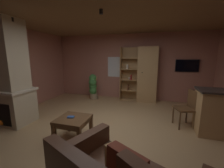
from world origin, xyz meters
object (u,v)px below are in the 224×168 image
table_book_0 (71,117)px  potted_floor_plant (93,86)px  dining_chair (188,106)px  wall_mounted_tv (187,66)px  bookshelf_cabinet (145,75)px  coffee_table (73,122)px  stone_fireplace (9,79)px

table_book_0 → potted_floor_plant: size_ratio=0.13×
dining_chair → wall_mounted_tv: (0.32, 2.03, 0.87)m
bookshelf_cabinet → dining_chair: size_ratio=2.26×
coffee_table → bookshelf_cabinet: bearing=67.9°
potted_floor_plant → wall_mounted_tv: 3.65m
table_book_0 → coffee_table: bearing=-5.3°
coffee_table → table_book_0: bearing=174.7°
stone_fireplace → dining_chair: (4.35, 1.01, -0.65)m
potted_floor_plant → stone_fireplace: bearing=-114.0°
potted_floor_plant → bookshelf_cabinet: bearing=6.9°
coffee_table → dining_chair: size_ratio=0.69×
stone_fireplace → table_book_0: stone_fireplace is taller
potted_floor_plant → wall_mounted_tv: size_ratio=1.31×
stone_fireplace → potted_floor_plant: (1.15, 2.59, -0.64)m
dining_chair → wall_mounted_tv: size_ratio=1.17×
stone_fireplace → coffee_table: 2.11m
bookshelf_cabinet → wall_mounted_tv: bearing=8.2°
bookshelf_cabinet → wall_mounted_tv: 1.53m
coffee_table → potted_floor_plant: size_ratio=0.62×
table_book_0 → potted_floor_plant: bearing=104.4°
stone_fireplace → dining_chair: 4.52m
dining_chair → wall_mounted_tv: wall_mounted_tv is taller
dining_chair → potted_floor_plant: 3.57m
table_book_0 → dining_chair: size_ratio=0.15×
wall_mounted_tv → coffee_table: bearing=-129.5°
stone_fireplace → potted_floor_plant: size_ratio=2.54×
bookshelf_cabinet → table_book_0: 3.41m
stone_fireplace → table_book_0: size_ratio=19.18×
stone_fireplace → bookshelf_cabinet: 4.28m
dining_chair → potted_floor_plant: size_ratio=0.90×
table_book_0 → wall_mounted_tv: size_ratio=0.17×
coffee_table → dining_chair: 2.73m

